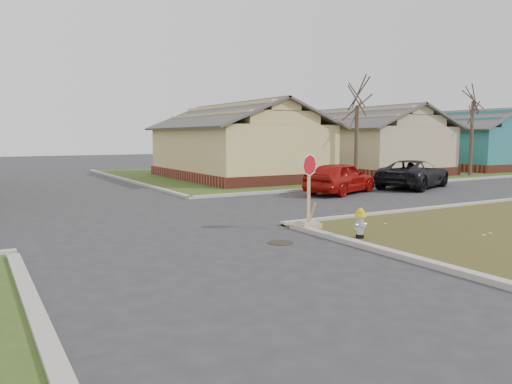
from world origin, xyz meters
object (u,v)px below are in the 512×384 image
stop_sign (308,212)px  red_sedan (340,178)px  fire_hydrant (360,221)px  dark_pickup (414,174)px

stop_sign → red_sedan: size_ratio=0.49×
fire_hydrant → dark_pickup: size_ratio=0.15×
fire_hydrant → stop_sign: bearing=103.3°
red_sedan → dark_pickup: (4.86, 0.13, -0.02)m
stop_sign → red_sedan: (6.41, 6.38, 0.23)m
fire_hydrant → red_sedan: size_ratio=0.18×
fire_hydrant → stop_sign: stop_sign is taller
fire_hydrant → red_sedan: 10.22m
red_sedan → dark_pickup: bearing=-109.7°
stop_sign → dark_pickup: bearing=36.3°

